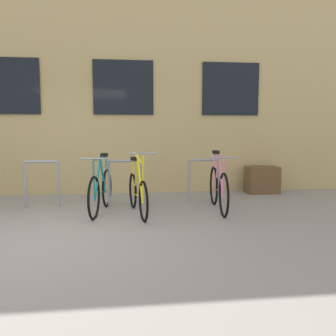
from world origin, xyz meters
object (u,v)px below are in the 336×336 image
object	(u,v)px
bicycle_yellow	(138,192)
bicycle_teal	(101,190)
planter_box	(262,180)
bicycle_pink	(218,187)

from	to	relation	value
bicycle_yellow	bicycle_teal	xyz separation A→B (m)	(-0.63, 0.21, 0.01)
bicycle_yellow	planter_box	xyz separation A→B (m)	(2.84, 1.63, -0.07)
bicycle_pink	bicycle_teal	world-z (taller)	bicycle_pink
planter_box	bicycle_yellow	bearing A→B (deg)	-150.14
bicycle_yellow	planter_box	size ratio (longest dim) A/B	2.38
bicycle_yellow	bicycle_teal	bearing A→B (deg)	161.20
bicycle_yellow	bicycle_pink	size ratio (longest dim) A/B	0.97
bicycle_teal	planter_box	bearing A→B (deg)	22.26
bicycle_teal	bicycle_pink	bearing A→B (deg)	-2.71
bicycle_teal	planter_box	world-z (taller)	bicycle_teal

